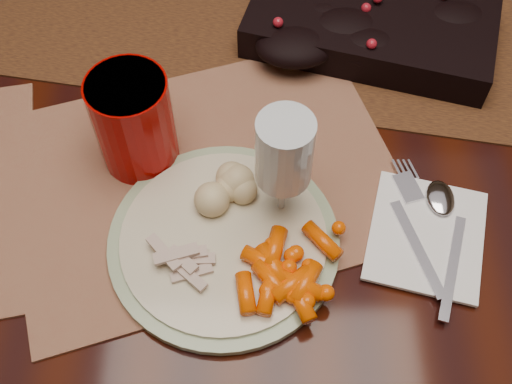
{
  "coord_description": "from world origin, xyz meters",
  "views": [
    {
      "loc": [
        -0.02,
        -0.65,
        1.4
      ],
      "look_at": [
        -0.02,
        -0.26,
        0.8
      ],
      "focal_mm": 45.0,
      "sensor_mm": 36.0,
      "label": 1
    }
  ],
  "objects_px": {
    "mashed_potatoes": "(230,181)",
    "napkin": "(426,235)",
    "placemat_main": "(204,177)",
    "red_cup": "(134,122)",
    "baby_carrots": "(287,268)",
    "turkey_shreds": "(177,265)",
    "dinner_plate": "(224,240)",
    "dining_table": "(267,195)",
    "centerpiece": "(371,21)",
    "wine_glass": "(283,174)"
  },
  "relations": [
    {
      "from": "mashed_potatoes",
      "to": "napkin",
      "type": "distance_m",
      "value": 0.23
    },
    {
      "from": "placemat_main",
      "to": "red_cup",
      "type": "relative_size",
      "value": 3.6
    },
    {
      "from": "baby_carrots",
      "to": "turkey_shreds",
      "type": "height_order",
      "value": "baby_carrots"
    },
    {
      "from": "mashed_potatoes",
      "to": "turkey_shreds",
      "type": "relative_size",
      "value": 1.11
    },
    {
      "from": "dinner_plate",
      "to": "napkin",
      "type": "height_order",
      "value": "dinner_plate"
    },
    {
      "from": "napkin",
      "to": "red_cup",
      "type": "bearing_deg",
      "value": 175.97
    },
    {
      "from": "placemat_main",
      "to": "mashed_potatoes",
      "type": "distance_m",
      "value": 0.06
    },
    {
      "from": "dining_table",
      "to": "placemat_main",
      "type": "xyz_separation_m",
      "value": [
        -0.09,
        -0.21,
        0.38
      ]
    },
    {
      "from": "centerpiece",
      "to": "placemat_main",
      "type": "height_order",
      "value": "centerpiece"
    },
    {
      "from": "red_cup",
      "to": "dinner_plate",
      "type": "bearing_deg",
      "value": -50.09
    },
    {
      "from": "dinner_plate",
      "to": "baby_carrots",
      "type": "bearing_deg",
      "value": -31.66
    },
    {
      "from": "dinner_plate",
      "to": "wine_glass",
      "type": "distance_m",
      "value": 0.11
    },
    {
      "from": "dining_table",
      "to": "turkey_shreds",
      "type": "distance_m",
      "value": 0.54
    },
    {
      "from": "centerpiece",
      "to": "dinner_plate",
      "type": "distance_m",
      "value": 0.38
    },
    {
      "from": "placemat_main",
      "to": "mashed_potatoes",
      "type": "relative_size",
      "value": 5.7
    },
    {
      "from": "centerpiece",
      "to": "red_cup",
      "type": "bearing_deg",
      "value": -146.24
    },
    {
      "from": "dinner_plate",
      "to": "baby_carrots",
      "type": "xyz_separation_m",
      "value": [
        0.07,
        -0.04,
        0.02
      ]
    },
    {
      "from": "mashed_potatoes",
      "to": "wine_glass",
      "type": "bearing_deg",
      "value": -17.89
    },
    {
      "from": "napkin",
      "to": "dining_table",
      "type": "bearing_deg",
      "value": 135.44
    },
    {
      "from": "dinner_plate",
      "to": "red_cup",
      "type": "height_order",
      "value": "red_cup"
    },
    {
      "from": "napkin",
      "to": "wine_glass",
      "type": "relative_size",
      "value": 0.88
    },
    {
      "from": "placemat_main",
      "to": "napkin",
      "type": "bearing_deg",
      "value": -35.79
    },
    {
      "from": "dining_table",
      "to": "placemat_main",
      "type": "bearing_deg",
      "value": -111.95
    },
    {
      "from": "mashed_potatoes",
      "to": "red_cup",
      "type": "distance_m",
      "value": 0.13
    },
    {
      "from": "centerpiece",
      "to": "dinner_plate",
      "type": "xyz_separation_m",
      "value": [
        -0.2,
        -0.33,
        -0.03
      ]
    },
    {
      "from": "mashed_potatoes",
      "to": "centerpiece",
      "type": "bearing_deg",
      "value": 54.7
    },
    {
      "from": "dinner_plate",
      "to": "turkey_shreds",
      "type": "bearing_deg",
      "value": -141.43
    },
    {
      "from": "dining_table",
      "to": "wine_glass",
      "type": "bearing_deg",
      "value": -88.54
    },
    {
      "from": "placemat_main",
      "to": "mashed_potatoes",
      "type": "bearing_deg",
      "value": -62.21
    },
    {
      "from": "napkin",
      "to": "mashed_potatoes",
      "type": "bearing_deg",
      "value": -177.8
    },
    {
      "from": "dining_table",
      "to": "dinner_plate",
      "type": "height_order",
      "value": "dinner_plate"
    },
    {
      "from": "mashed_potatoes",
      "to": "turkey_shreds",
      "type": "bearing_deg",
      "value": -119.4
    },
    {
      "from": "napkin",
      "to": "red_cup",
      "type": "xyz_separation_m",
      "value": [
        -0.34,
        0.12,
        0.06
      ]
    },
    {
      "from": "red_cup",
      "to": "wine_glass",
      "type": "bearing_deg",
      "value": -26.27
    },
    {
      "from": "red_cup",
      "to": "turkey_shreds",
      "type": "bearing_deg",
      "value": -71.02
    },
    {
      "from": "centerpiece",
      "to": "placemat_main",
      "type": "distance_m",
      "value": 0.32
    },
    {
      "from": "placemat_main",
      "to": "red_cup",
      "type": "distance_m",
      "value": 0.11
    },
    {
      "from": "placemat_main",
      "to": "baby_carrots",
      "type": "height_order",
      "value": "baby_carrots"
    },
    {
      "from": "centerpiece",
      "to": "baby_carrots",
      "type": "relative_size",
      "value": 2.95
    },
    {
      "from": "placemat_main",
      "to": "red_cup",
      "type": "bearing_deg",
      "value": 139.91
    },
    {
      "from": "placemat_main",
      "to": "dinner_plate",
      "type": "height_order",
      "value": "dinner_plate"
    },
    {
      "from": "placemat_main",
      "to": "napkin",
      "type": "relative_size",
      "value": 3.11
    },
    {
      "from": "placemat_main",
      "to": "wine_glass",
      "type": "bearing_deg",
      "value": -47.09
    },
    {
      "from": "red_cup",
      "to": "wine_glass",
      "type": "relative_size",
      "value": 0.76
    },
    {
      "from": "dining_table",
      "to": "centerpiece",
      "type": "distance_m",
      "value": 0.43
    },
    {
      "from": "baby_carrots",
      "to": "napkin",
      "type": "relative_size",
      "value": 0.77
    },
    {
      "from": "red_cup",
      "to": "wine_glass",
      "type": "xyz_separation_m",
      "value": [
        0.17,
        -0.08,
        0.02
      ]
    },
    {
      "from": "placemat_main",
      "to": "turkey_shreds",
      "type": "height_order",
      "value": "turkey_shreds"
    },
    {
      "from": "placemat_main",
      "to": "turkey_shreds",
      "type": "bearing_deg",
      "value": -117.29
    },
    {
      "from": "placemat_main",
      "to": "baby_carrots",
      "type": "bearing_deg",
      "value": -72.55
    }
  ]
}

